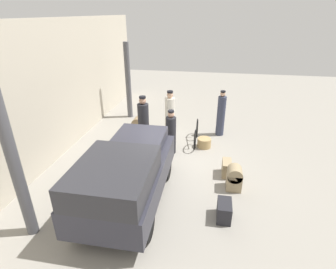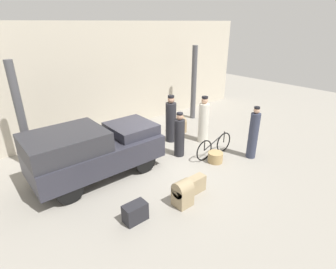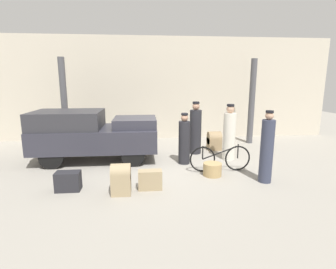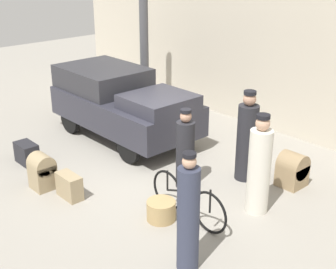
% 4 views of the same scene
% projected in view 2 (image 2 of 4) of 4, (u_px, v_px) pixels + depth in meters
% --- Properties ---
extents(ground_plane, '(30.00, 30.00, 0.00)m').
position_uv_depth(ground_plane, '(167.00, 163.00, 8.98)').
color(ground_plane, gray).
extents(station_building_facade, '(16.00, 0.15, 4.50)m').
position_uv_depth(station_building_facade, '(105.00, 79.00, 10.95)').
color(station_building_facade, beige).
rests_on(station_building_facade, ground).
extents(canopy_pillar_left, '(0.25, 0.25, 3.48)m').
position_uv_depth(canopy_pillar_left, '(21.00, 118.00, 8.08)').
color(canopy_pillar_left, '#4C4C51').
rests_on(canopy_pillar_left, ground).
extents(canopy_pillar_right, '(0.25, 0.25, 3.48)m').
position_uv_depth(canopy_pillar_right, '(194.00, 83.00, 12.52)').
color(canopy_pillar_right, '#4C4C51').
rests_on(canopy_pillar_right, ground).
extents(truck, '(3.92, 1.84, 1.65)m').
position_uv_depth(truck, '(92.00, 149.00, 7.89)').
color(truck, black).
rests_on(truck, ground).
extents(bicycle, '(1.79, 0.04, 0.80)m').
position_uv_depth(bicycle, '(214.00, 146.00, 9.34)').
color(bicycle, black).
rests_on(bicycle, ground).
extents(wicker_basket, '(0.51, 0.51, 0.36)m').
position_uv_depth(wicker_basket, '(215.00, 157.00, 9.00)').
color(wicker_basket, tan).
rests_on(wicker_basket, ground).
extents(porter_lifting_near_truck, '(0.40, 0.40, 1.86)m').
position_uv_depth(porter_lifting_near_truck, '(204.00, 121.00, 10.31)').
color(porter_lifting_near_truck, silver).
rests_on(porter_lifting_near_truck, ground).
extents(porter_carrying_trunk, '(0.42, 0.42, 1.88)m').
position_uv_depth(porter_carrying_trunk, '(171.00, 121.00, 10.34)').
color(porter_carrying_trunk, '#232328').
rests_on(porter_carrying_trunk, ground).
extents(porter_standing_middle, '(0.33, 0.33, 1.87)m').
position_uv_depth(porter_standing_middle, '(253.00, 135.00, 9.05)').
color(porter_standing_middle, '#33384C').
rests_on(porter_standing_middle, ground).
extents(conductor_in_dark_uniform, '(0.36, 0.36, 1.62)m').
position_uv_depth(conductor_in_dark_uniform, '(179.00, 136.00, 9.23)').
color(conductor_in_dark_uniform, '#232328').
rests_on(conductor_in_dark_uniform, ground).
extents(suitcase_small_leather, '(0.57, 0.27, 0.48)m').
position_uv_depth(suitcase_small_leather, '(196.00, 184.00, 7.39)').
color(suitcase_small_leather, '#9E8966').
rests_on(suitcase_small_leather, ground).
extents(trunk_large_brown, '(0.58, 0.34, 0.47)m').
position_uv_depth(trunk_large_brown, '(135.00, 212.00, 6.31)').
color(trunk_large_brown, '#232328').
rests_on(trunk_large_brown, ground).
extents(trunk_barrel_dark, '(0.48, 0.51, 0.71)m').
position_uv_depth(trunk_barrel_dark, '(179.00, 125.00, 11.35)').
color(trunk_barrel_dark, '#937A56').
rests_on(trunk_barrel_dark, ground).
extents(trunk_wicker_pale, '(0.45, 0.43, 0.73)m').
position_uv_depth(trunk_wicker_pale, '(183.00, 193.00, 6.80)').
color(trunk_wicker_pale, '#9E8966').
rests_on(trunk_wicker_pale, ground).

